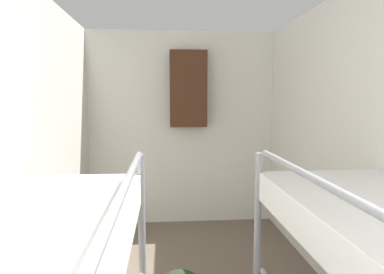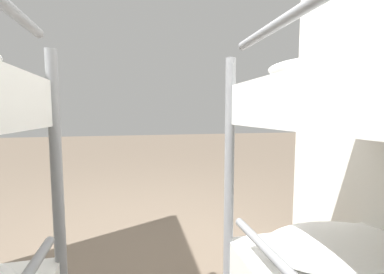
{
  "view_description": "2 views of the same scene",
  "coord_description": "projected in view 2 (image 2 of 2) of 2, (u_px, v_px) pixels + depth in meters",
  "views": [
    {
      "loc": [
        -0.22,
        0.41,
        1.55
      ],
      "look_at": [
        0.03,
        3.38,
        1.22
      ],
      "focal_mm": 32.0,
      "sensor_mm": 36.0,
      "label": 1
    },
    {
      "loc": [
        0.06,
        1.65,
        0.98
      ],
      "look_at": [
        -0.12,
        0.84,
        0.9
      ],
      "focal_mm": 24.0,
      "sensor_mm": 36.0,
      "label": 2
    }
  ],
  "objects": [
    {
      "name": "ground_plane",
      "position": [
        146.0,
        261.0,
        1.71
      ],
      "size": [
        20.0,
        20.0,
        0.0
      ],
      "primitive_type": "plane",
      "color": "#6B5B4C"
    }
  ]
}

